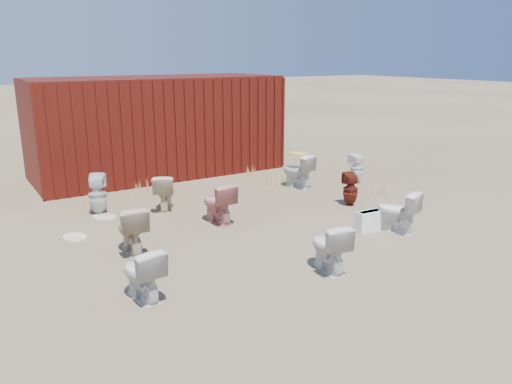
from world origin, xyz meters
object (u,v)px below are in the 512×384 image
toilet_front_a (142,273)px  toilet_front_c (329,247)px  toilet_back_beige_right (165,192)px  toilet_front_e (397,211)px  toilet_front_pink (218,203)px  toilet_back_yellowlid (298,171)px  shipping_container (157,126)px  loose_tank (369,221)px  toilet_back_beige_left (131,229)px  toilet_back_e (356,168)px  toilet_front_maroon (350,189)px  toilet_back_a (97,194)px

toilet_front_a → toilet_front_c: size_ratio=0.98×
toilet_front_a → toilet_back_beige_right: (1.67, 3.32, 0.01)m
toilet_front_c → toilet_back_beige_right: (-0.81, 3.89, 0.00)m
toilet_front_a → toilet_front_e: size_ratio=0.95×
toilet_front_pink → toilet_front_e: bearing=133.7°
toilet_back_beige_right → toilet_back_yellowlid: toilet_back_yellowlid is taller
shipping_container → loose_tank: (1.37, -6.06, -1.02)m
toilet_back_beige_left → toilet_back_beige_right: size_ratio=1.06×
toilet_back_yellowlid → toilet_back_e: bearing=148.8°
toilet_back_beige_right → toilet_front_a: bearing=91.9°
toilet_front_c → toilet_back_yellowlid: size_ratio=0.92×
toilet_back_e → toilet_back_yellowlid: bearing=-18.1°
toilet_front_maroon → toilet_back_a: 4.90m
toilet_front_c → loose_tank: size_ratio=1.41×
toilet_front_c → toilet_back_yellowlid: bearing=-111.3°
toilet_front_a → loose_tank: 4.16m
shipping_container → toilet_front_c: bearing=-92.4°
toilet_front_c → toilet_front_a: bearing=-2.8°
shipping_container → toilet_back_beige_right: size_ratio=8.43×
toilet_back_beige_left → loose_tank: toilet_back_beige_left is taller
toilet_front_pink → toilet_front_c: toilet_front_pink is taller
toilet_front_a → toilet_front_maroon: toilet_front_a is taller
shipping_container → toilet_back_e: (3.52, -3.47, -0.85)m
shipping_container → toilet_back_yellowlid: size_ratio=7.86×
toilet_back_e → loose_tank: toilet_back_e is taller
toilet_back_beige_right → loose_tank: 3.90m
toilet_back_a → loose_tank: toilet_back_a is taller
toilet_front_pink → toilet_front_e: toilet_front_pink is taller
toilet_front_pink → toilet_back_yellowlid: 2.96m
toilet_back_yellowlid → toilet_back_e: size_ratio=1.10×
toilet_front_a → toilet_front_pink: bearing=-143.3°
loose_tank → toilet_front_a: bearing=-172.1°
toilet_front_c → toilet_back_beige_left: 2.97m
toilet_back_beige_right → toilet_back_beige_left: bearing=83.0°
toilet_back_e → shipping_container: bearing=-47.0°
toilet_front_pink → shipping_container: bearing=-102.8°
toilet_front_e → toilet_back_beige_left: bearing=-38.2°
toilet_front_pink → toilet_front_c: (0.31, -2.66, -0.02)m
shipping_container → toilet_front_e: bearing=-74.9°
toilet_back_yellowlid → loose_tank: size_ratio=1.53×
shipping_container → toilet_back_beige_right: 3.36m
toilet_front_c → toilet_back_beige_right: bearing=-67.9°
toilet_front_pink → toilet_back_yellowlid: bearing=-160.4°
shipping_container → toilet_front_maroon: 5.29m
toilet_back_beige_left → toilet_back_beige_right: (1.27, 1.77, -0.02)m
toilet_back_e → toilet_back_beige_right: bearing=-7.5°
toilet_front_a → toilet_back_a: size_ratio=0.90×
toilet_front_e → shipping_container: bearing=-92.7°
toilet_front_a → toilet_back_e: (6.30, 2.91, 0.00)m
toilet_front_c → toilet_back_beige_right: size_ratio=0.99×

